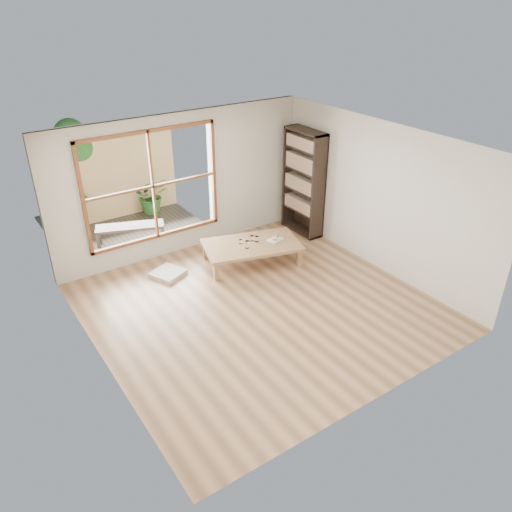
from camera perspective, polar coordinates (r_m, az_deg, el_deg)
The scene contains 15 objects.
ground at distance 8.01m, azimuth 0.30°, elevation -5.69°, with size 5.00×5.00×0.00m, color tan.
low_table at distance 9.08m, azimuth -0.48°, elevation 1.17°, with size 1.92×1.41×0.38m.
floor_cushion at distance 8.93m, azimuth -10.04°, elevation -1.97°, with size 0.50×0.50×0.07m, color beige.
bookshelf at distance 10.05m, azimuth 5.47°, elevation 8.34°, with size 0.34×0.95×2.11m, color black.
glass_tall at distance 8.87m, azimuth -1.01°, elevation 1.32°, with size 0.08×0.08×0.14m, color silver.
glass_mid at distance 9.11m, azimuth 0.09°, elevation 1.96°, with size 0.07×0.07×0.11m, color silver.
glass_short at distance 9.14m, azimuth -0.46°, elevation 2.04°, with size 0.08×0.08×0.10m, color silver.
glass_small at distance 9.05m, azimuth -1.78°, elevation 1.65°, with size 0.06×0.06×0.08m, color silver.
food_tray at distance 9.20m, azimuth 2.26°, elevation 2.00°, with size 0.32×0.26×0.09m.
deck at distance 10.56m, azimuth -13.50°, elevation 2.46°, with size 2.80×2.00×0.05m, color #363027.
garden_bench at distance 9.95m, azimuth -14.19°, elevation 3.09°, with size 1.34×0.82×0.41m.
bamboo_fence at distance 11.10m, azimuth -16.01°, elevation 8.49°, with size 2.80×0.06×1.80m, color tan.
shrub_right at distance 11.32m, azimuth -11.87°, elevation 6.86°, with size 0.73×0.64×0.82m, color #295F23.
shrub_left at distance 10.74m, azimuth -19.65°, elevation 4.69°, with size 0.47×0.38×0.86m, color #295F23.
garden_tree at distance 10.99m, azimuth -20.43°, elevation 11.61°, with size 1.04×0.85×2.22m.
Camera 1 is at (-3.77, -5.44, 4.52)m, focal length 35.00 mm.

